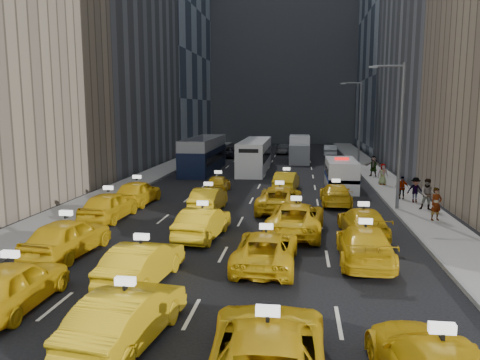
{
  "coord_description": "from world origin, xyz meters",
  "views": [
    {
      "loc": [
        3.24,
        -17.44,
        6.36
      ],
      "look_at": [
        -0.32,
        10.35,
        2.0
      ],
      "focal_mm": 35.0,
      "sensor_mm": 36.0,
      "label": 1
    }
  ],
  "objects_px": {
    "pedestrian_0": "(436,204)",
    "taxi_0": "(13,285)",
    "nypd_van": "(341,175)",
    "taxi_1": "(127,316)",
    "box_truck": "(299,149)",
    "city_bus": "(255,156)",
    "double_decker": "(204,155)",
    "taxi_2": "(267,354)"
  },
  "relations": [
    {
      "from": "taxi_1",
      "to": "box_truck",
      "type": "xyz_separation_m",
      "value": [
        4.51,
        43.51,
        0.73
      ]
    },
    {
      "from": "taxi_0",
      "to": "pedestrian_0",
      "type": "bearing_deg",
      "value": -141.34
    },
    {
      "from": "taxi_2",
      "to": "pedestrian_0",
      "type": "height_order",
      "value": "pedestrian_0"
    },
    {
      "from": "taxi_2",
      "to": "double_decker",
      "type": "bearing_deg",
      "value": -77.91
    },
    {
      "from": "box_truck",
      "to": "pedestrian_0",
      "type": "bearing_deg",
      "value": -74.5
    },
    {
      "from": "double_decker",
      "to": "nypd_van",
      "type": "bearing_deg",
      "value": -36.57
    },
    {
      "from": "taxi_0",
      "to": "pedestrian_0",
      "type": "distance_m",
      "value": 21.26
    },
    {
      "from": "taxi_2",
      "to": "city_bus",
      "type": "relative_size",
      "value": 0.49
    },
    {
      "from": "box_truck",
      "to": "taxi_2",
      "type": "bearing_deg",
      "value": -90.2
    },
    {
      "from": "pedestrian_0",
      "to": "box_truck",
      "type": "bearing_deg",
      "value": 81.23
    },
    {
      "from": "nypd_van",
      "to": "box_truck",
      "type": "relative_size",
      "value": 0.88
    },
    {
      "from": "city_bus",
      "to": "box_truck",
      "type": "height_order",
      "value": "city_bus"
    },
    {
      "from": "taxi_2",
      "to": "double_decker",
      "type": "xyz_separation_m",
      "value": [
        -8.92,
        35.94,
        0.83
      ]
    },
    {
      "from": "city_bus",
      "to": "pedestrian_0",
      "type": "bearing_deg",
      "value": -61.05
    },
    {
      "from": "city_bus",
      "to": "box_truck",
      "type": "xyz_separation_m",
      "value": [
        4.45,
        8.01,
        -0.03
      ]
    },
    {
      "from": "taxi_0",
      "to": "taxi_2",
      "type": "height_order",
      "value": "taxi_2"
    },
    {
      "from": "taxi_0",
      "to": "city_bus",
      "type": "distance_m",
      "value": 34.12
    },
    {
      "from": "taxi_2",
      "to": "box_truck",
      "type": "xyz_separation_m",
      "value": [
        0.59,
        45.08,
        0.68
      ]
    },
    {
      "from": "taxi_0",
      "to": "box_truck",
      "type": "height_order",
      "value": "box_truck"
    },
    {
      "from": "nypd_van",
      "to": "pedestrian_0",
      "type": "height_order",
      "value": "nypd_van"
    },
    {
      "from": "taxi_0",
      "to": "pedestrian_0",
      "type": "xyz_separation_m",
      "value": [
        16.51,
        13.4,
        0.28
      ]
    },
    {
      "from": "taxi_0",
      "to": "double_decker",
      "type": "height_order",
      "value": "double_decker"
    },
    {
      "from": "taxi_1",
      "to": "taxi_2",
      "type": "distance_m",
      "value": 4.23
    },
    {
      "from": "taxi_2",
      "to": "taxi_1",
      "type": "bearing_deg",
      "value": -23.73
    },
    {
      "from": "taxi_0",
      "to": "double_decker",
      "type": "xyz_separation_m",
      "value": [
        -0.59,
        32.68,
        0.86
      ]
    },
    {
      "from": "taxi_2",
      "to": "double_decker",
      "type": "distance_m",
      "value": 37.03
    },
    {
      "from": "taxi_0",
      "to": "double_decker",
      "type": "bearing_deg",
      "value": -89.37
    },
    {
      "from": "pedestrian_0",
      "to": "taxi_1",
      "type": "bearing_deg",
      "value": -152.46
    },
    {
      "from": "nypd_van",
      "to": "double_decker",
      "type": "distance_m",
      "value": 15.61
    },
    {
      "from": "taxi_0",
      "to": "double_decker",
      "type": "relative_size",
      "value": 0.4
    },
    {
      "from": "pedestrian_0",
      "to": "city_bus",
      "type": "bearing_deg",
      "value": 96.81
    },
    {
      "from": "nypd_van",
      "to": "box_truck",
      "type": "xyz_separation_m",
      "value": [
        -3.29,
        18.07,
        0.37
      ]
    },
    {
      "from": "pedestrian_0",
      "to": "taxi_0",
      "type": "bearing_deg",
      "value": -164.66
    },
    {
      "from": "box_truck",
      "to": "pedestrian_0",
      "type": "relative_size",
      "value": 3.66
    },
    {
      "from": "taxi_1",
      "to": "taxi_2",
      "type": "height_order",
      "value": "taxi_2"
    },
    {
      "from": "city_bus",
      "to": "nypd_van",
      "type": "bearing_deg",
      "value": -54.03
    },
    {
      "from": "nypd_van",
      "to": "pedestrian_0",
      "type": "relative_size",
      "value": 3.23
    },
    {
      "from": "nypd_van",
      "to": "pedestrian_0",
      "type": "xyz_separation_m",
      "value": [
        4.3,
        -10.36,
        -0.06
      ]
    },
    {
      "from": "pedestrian_0",
      "to": "nypd_van",
      "type": "bearing_deg",
      "value": 88.85
    },
    {
      "from": "nypd_van",
      "to": "double_decker",
      "type": "bearing_deg",
      "value": 148.09
    },
    {
      "from": "nypd_van",
      "to": "city_bus",
      "type": "relative_size",
      "value": 0.49
    },
    {
      "from": "nypd_van",
      "to": "city_bus",
      "type": "xyz_separation_m",
      "value": [
        -7.74,
        10.07,
        0.41
      ]
    }
  ]
}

